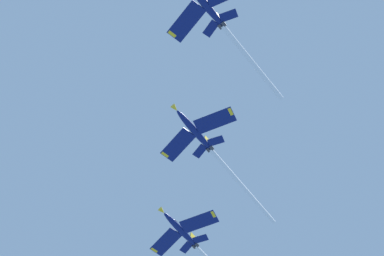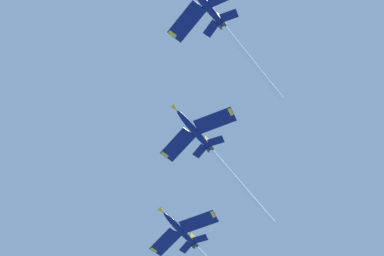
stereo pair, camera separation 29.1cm
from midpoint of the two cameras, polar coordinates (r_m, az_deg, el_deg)
jet_lead at (r=135.24m, az=2.53°, el=9.04°), size 20.05×33.42×7.09m
jet_second at (r=148.33m, az=1.64°, el=-1.82°), size 20.07×37.38×7.88m
jet_third at (r=162.08m, az=-0.29°, el=-9.46°), size 20.03×31.90×6.79m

